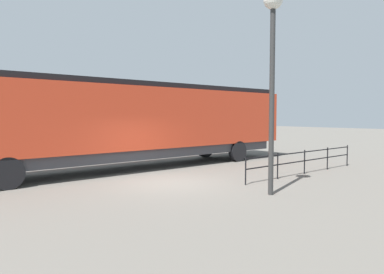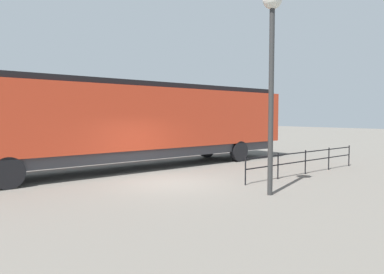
# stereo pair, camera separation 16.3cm
# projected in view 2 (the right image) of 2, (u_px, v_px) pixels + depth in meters

# --- Properties ---
(ground_plane) EXTENTS (120.00, 120.00, 0.00)m
(ground_plane) POSITION_uv_depth(u_px,v_px,m) (167.00, 183.00, 13.16)
(ground_plane) COLOR #666059
(locomotive) EXTENTS (2.89, 17.67, 3.97)m
(locomotive) POSITION_uv_depth(u_px,v_px,m) (146.00, 120.00, 16.86)
(locomotive) COLOR red
(locomotive) RESTS_ON ground_plane
(lamp_post) EXTENTS (0.59, 0.59, 6.29)m
(lamp_post) POSITION_uv_depth(u_px,v_px,m) (272.00, 42.00, 10.86)
(lamp_post) COLOR #2D2D2D
(lamp_post) RESTS_ON ground_plane
(platform_fence) EXTENTS (0.05, 7.54, 1.02)m
(platform_fence) POSITION_uv_depth(u_px,v_px,m) (305.00, 158.00, 15.04)
(platform_fence) COLOR black
(platform_fence) RESTS_ON ground_plane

